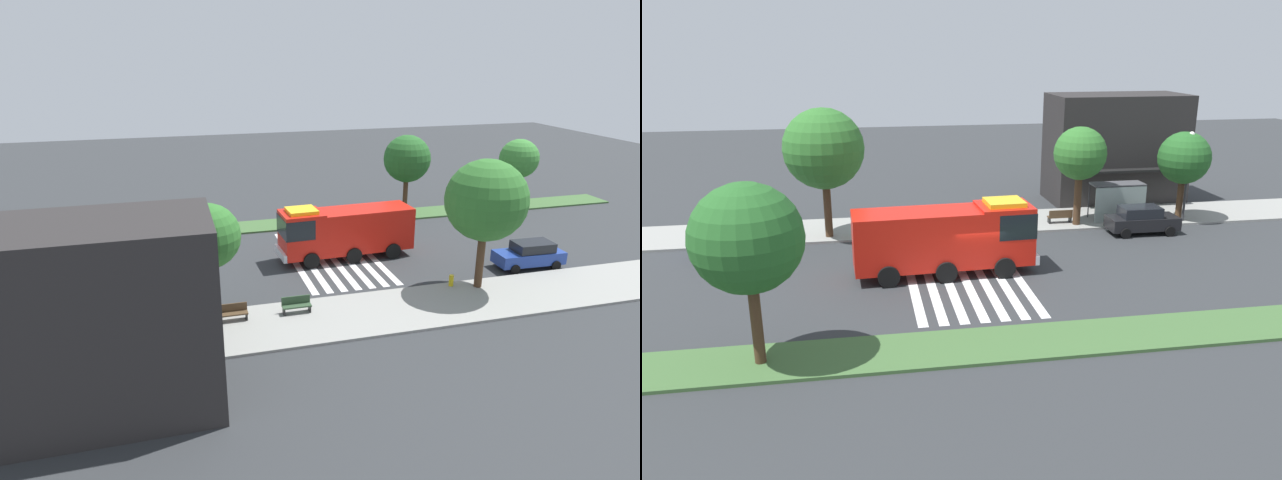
% 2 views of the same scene
% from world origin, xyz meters
% --- Properties ---
extents(ground_plane, '(120.00, 120.00, 0.00)m').
position_xyz_m(ground_plane, '(0.00, 0.00, 0.00)').
color(ground_plane, '#2D3033').
extents(sidewalk, '(60.00, 5.09, 0.14)m').
position_xyz_m(sidewalk, '(0.00, 9.08, 0.07)').
color(sidewalk, gray).
rests_on(sidewalk, ground_plane).
extents(median_strip, '(60.00, 3.00, 0.14)m').
position_xyz_m(median_strip, '(0.00, -8.04, 0.07)').
color(median_strip, '#3D6033').
rests_on(median_strip, ground_plane).
extents(crosswalk, '(5.85, 11.77, 0.01)m').
position_xyz_m(crosswalk, '(-0.75, 0.00, 0.01)').
color(crosswalk, silver).
rests_on(crosswalk, ground_plane).
extents(fire_truck, '(9.50, 3.17, 3.79)m').
position_xyz_m(fire_truck, '(-1.31, 0.35, 2.03)').
color(fire_truck, red).
rests_on(fire_truck, ground_plane).
extents(parked_car_west, '(4.61, 2.16, 1.76)m').
position_xyz_m(parked_car_west, '(-12.88, 5.34, 0.90)').
color(parked_car_west, navy).
rests_on(parked_car_west, ground_plane).
extents(parked_car_mid, '(4.41, 2.06, 1.74)m').
position_xyz_m(parked_car_mid, '(11.57, 5.34, 0.89)').
color(parked_car_mid, black).
rests_on(parked_car_mid, ground_plane).
extents(bus_stop_shelter, '(3.50, 1.40, 2.46)m').
position_xyz_m(bus_stop_shelter, '(11.12, 7.99, 1.89)').
color(bus_stop_shelter, '#4C4C51').
rests_on(bus_stop_shelter, sidewalk).
extents(bench_near_shelter, '(1.60, 0.50, 0.90)m').
position_xyz_m(bench_near_shelter, '(7.12, 7.99, 0.59)').
color(bench_near_shelter, '#4C3823').
rests_on(bench_near_shelter, sidewalk).
extents(bench_west_of_shelter, '(1.60, 0.50, 0.90)m').
position_xyz_m(bench_west_of_shelter, '(3.64, 7.99, 0.59)').
color(bench_west_of_shelter, '#2D472D').
rests_on(bench_west_of_shelter, sidewalk).
extents(street_lamp, '(0.36, 0.36, 5.94)m').
position_xyz_m(street_lamp, '(15.38, 7.14, 3.66)').
color(street_lamp, '#2D2D30').
rests_on(street_lamp, sidewalk).
extents(storefront_building, '(9.89, 5.75, 7.92)m').
position_xyz_m(storefront_building, '(13.25, 14.09, 3.96)').
color(storefront_building, '#282626').
rests_on(storefront_building, ground_plane).
extents(sidewalk_tree_far_west, '(4.79, 4.79, 7.80)m').
position_xyz_m(sidewalk_tree_far_west, '(-7.78, 7.54, 5.52)').
color(sidewalk_tree_far_west, '#47301E').
rests_on(sidewalk_tree_far_west, sidewalk).
extents(sidewalk_tree_west, '(3.37, 3.37, 6.36)m').
position_xyz_m(sidewalk_tree_west, '(8.09, 7.54, 4.75)').
color(sidewalk_tree_west, '#47301E').
rests_on(sidewalk_tree_west, sidewalk).
extents(sidewalk_tree_center, '(3.42, 3.42, 5.88)m').
position_xyz_m(sidewalk_tree_center, '(15.25, 7.54, 4.28)').
color(sidewalk_tree_center, '#47301E').
rests_on(sidewalk_tree_center, sidewalk).
extents(median_tree_far_west, '(3.50, 3.50, 6.04)m').
position_xyz_m(median_tree_far_west, '(-20.73, -8.04, 4.41)').
color(median_tree_far_west, '#47301E').
rests_on(median_tree_far_west, median_strip).
extents(median_tree_west, '(3.99, 3.99, 6.84)m').
position_xyz_m(median_tree_west, '(-9.78, -8.04, 4.96)').
color(median_tree_west, '#47301E').
rests_on(median_tree_west, median_strip).
extents(fire_hydrant, '(0.28, 0.28, 0.70)m').
position_xyz_m(fire_hydrant, '(-6.25, 7.04, 0.49)').
color(fire_hydrant, gold).
rests_on(fire_hydrant, sidewalk).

